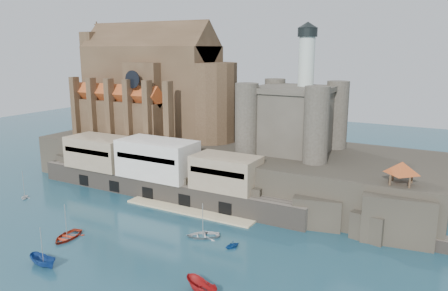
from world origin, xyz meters
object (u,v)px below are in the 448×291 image
at_px(pavilion, 402,169).
at_px(boat_0, 67,238).
at_px(castle_keep, 293,116).
at_px(church, 156,91).
at_px(boat_2, 44,266).

xyz_separation_m(pavilion, boat_0, (-51.69, -29.79, -12.73)).
bearing_deg(castle_keep, church, 178.89).
bearing_deg(boat_2, castle_keep, -18.08).
relative_size(church, pavilion, 7.34).
distance_m(church, pavilion, 68.65).
relative_size(castle_keep, boat_0, 4.50).
height_order(castle_keep, pavilion, castle_keep).
distance_m(castle_keep, boat_2, 60.54).
xyz_separation_m(castle_keep, boat_2, (-20.98, -53.76, -18.31)).
bearing_deg(church, boat_0, -72.45).
distance_m(church, castle_keep, 40.39).
distance_m(church, boat_0, 52.74).
xyz_separation_m(church, castle_keep, (40.21, -0.78, -3.81)).
bearing_deg(church, boat_2, -70.58).
height_order(castle_keep, boat_0, castle_keep).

